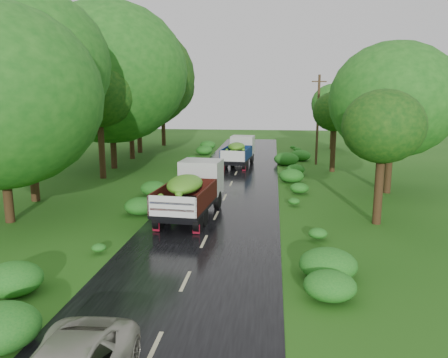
# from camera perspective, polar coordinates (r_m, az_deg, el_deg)

# --- Properties ---
(ground) EXTENTS (120.00, 120.00, 0.00)m
(ground) POSITION_cam_1_polar(r_m,az_deg,el_deg) (15.18, -5.05, -13.19)
(ground) COLOR #1B4E10
(ground) RESTS_ON ground
(road) EXTENTS (6.50, 80.00, 0.02)m
(road) POSITION_cam_1_polar(r_m,az_deg,el_deg) (19.76, -2.17, -7.20)
(road) COLOR black
(road) RESTS_ON ground
(road_lines) EXTENTS (0.12, 69.60, 0.00)m
(road_lines) POSITION_cam_1_polar(r_m,az_deg,el_deg) (20.70, -1.76, -6.30)
(road_lines) COLOR #BFB78C
(road_lines) RESTS_ON road
(truck_near) EXTENTS (2.71, 6.39, 2.62)m
(truck_near) POSITION_cam_1_polar(r_m,az_deg,el_deg) (22.24, -4.14, -1.18)
(truck_near) COLOR black
(truck_near) RESTS_ON ground
(truck_far) EXTENTS (2.59, 5.92, 2.41)m
(truck_far) POSITION_cam_1_polar(r_m,az_deg,el_deg) (37.60, 2.00, 3.81)
(truck_far) COLOR black
(truck_far) RESTS_ON ground
(utility_pole) EXTENTS (1.29, 0.59, 7.71)m
(utility_pole) POSITION_cam_1_polar(r_m,az_deg,el_deg) (38.84, 12.15, 7.67)
(utility_pole) COLOR #382616
(utility_pole) RESTS_ON ground
(trees_left) EXTENTS (5.79, 35.42, 10.02)m
(trees_left) POSITION_cam_1_polar(r_m,az_deg,el_deg) (36.93, -15.01, 12.28)
(trees_left) COLOR black
(trees_left) RESTS_ON ground
(trees_right) EXTENTS (5.77, 31.35, 7.58)m
(trees_right) POSITION_cam_1_polar(r_m,az_deg,el_deg) (33.40, 17.64, 8.97)
(trees_right) COLOR black
(trees_right) RESTS_ON ground
(shrubs) EXTENTS (11.90, 44.00, 0.70)m
(shrubs) POSITION_cam_1_polar(r_m,az_deg,el_deg) (28.30, 0.54, -0.78)
(shrubs) COLOR #18691C
(shrubs) RESTS_ON ground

